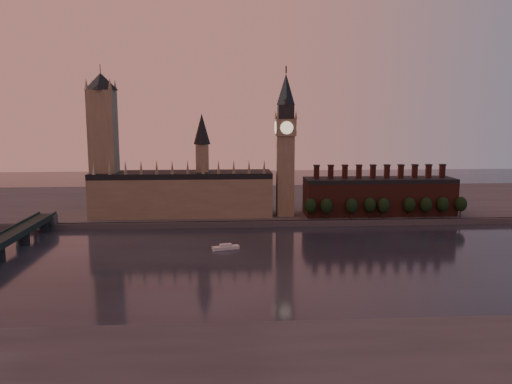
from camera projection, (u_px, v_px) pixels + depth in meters
ground at (291, 265)px, 258.03m from camera, size 900.00×900.00×0.00m
north_bank at (264, 202)px, 433.37m from camera, size 900.00×182.00×4.00m
palace_of_westminster at (183, 191)px, 364.16m from camera, size 130.00×30.30×74.00m
victoria_tower at (103, 140)px, 355.15m from camera, size 24.00×24.00×108.00m
big_ben at (285, 143)px, 358.56m from camera, size 15.00×15.00×107.00m
chimney_block at (379, 196)px, 368.77m from camera, size 110.00×25.00×37.00m
embankment_tree_0 at (310, 206)px, 350.92m from camera, size 8.60×8.60×14.88m
embankment_tree_1 at (326, 206)px, 350.67m from camera, size 8.60×8.60×14.88m
embankment_tree_2 at (352, 206)px, 351.86m from camera, size 8.60×8.60×14.88m
embankment_tree_3 at (370, 205)px, 354.18m from camera, size 8.60×8.60×14.88m
embankment_tree_4 at (383, 205)px, 353.43m from camera, size 8.60×8.60×14.88m
embankment_tree_5 at (409, 205)px, 355.73m from camera, size 8.60×8.60×14.88m
embankment_tree_6 at (426, 205)px, 355.63m from camera, size 8.60×8.60×14.88m
embankment_tree_7 at (443, 204)px, 357.34m from camera, size 8.60×8.60×14.88m
embankment_tree_8 at (461, 204)px, 358.10m from camera, size 8.60×8.60×14.88m
river_boat at (226, 247)px, 287.90m from camera, size 16.24×8.45×3.12m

